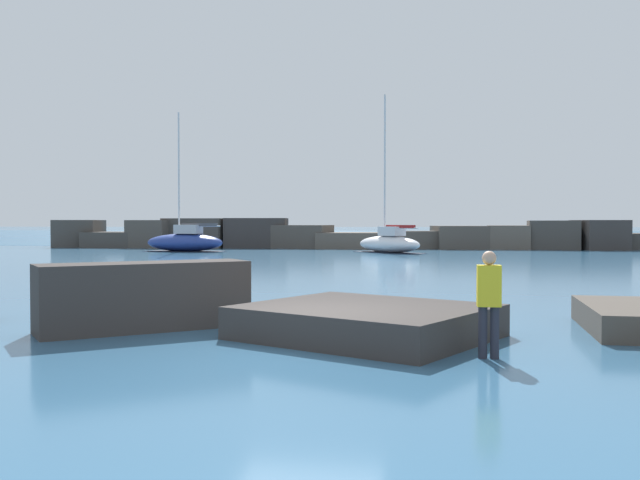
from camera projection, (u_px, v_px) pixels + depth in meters
The scene contains 7 objects.
ground_plane at pixel (308, 347), 12.05m from camera, with size 600.00×600.00×0.00m, color #336084.
open_sea_beyond at pixel (403, 235), 116.58m from camera, with size 400.00×116.00×0.01m.
breakwater_jetty at pixel (371, 236), 57.41m from camera, with size 58.79×6.76×2.57m.
foreground_rocks at pixel (507, 318), 12.34m from camera, with size 19.15×7.48×1.43m.
sailboat_moored_1 at pixel (185, 241), 51.06m from camera, with size 6.02×3.04×9.97m.
sailboat_moored_3 at pixel (389, 242), 49.02m from camera, with size 5.38×5.55×10.93m.
person_on_rocks at pixel (489, 299), 10.97m from camera, with size 0.36×0.22×1.66m.
Camera 1 is at (1.78, -11.87, 2.11)m, focal length 40.00 mm.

